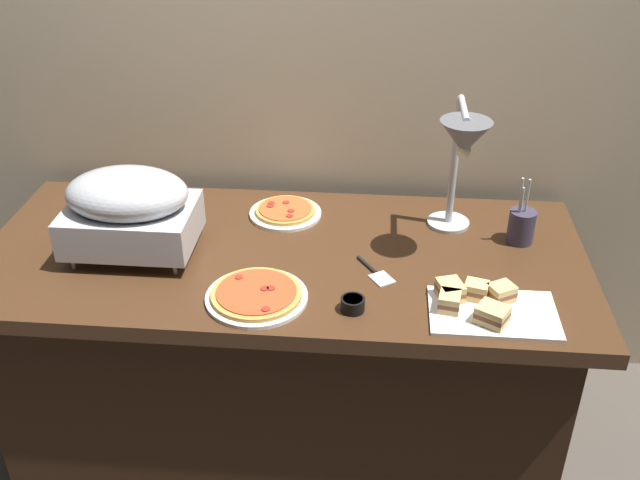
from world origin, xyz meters
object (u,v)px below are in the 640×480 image
Objects in this scene: heat_lamp at (462,147)px; serving_spatula at (375,272)px; chafing_dish at (129,208)px; pizza_plate_front at (257,295)px; pizza_plate_center at (285,212)px; sauce_cup_near at (353,304)px; utensil_holder at (521,226)px; sandwich_platter at (482,305)px.

heat_lamp is 2.83× the size of serving_spatula.
chafing_dish is 1.34× the size of pizza_plate_front.
chafing_dish is 0.54m from pizza_plate_center.
heat_lamp is 0.56m from sauce_cup_near.
utensil_holder is 1.45× the size of serving_spatula.
serving_spatula is (0.31, -0.33, -0.01)m from pizza_plate_center.
chafing_dish is 1.08m from sandwich_platter.
pizza_plate_front is at bearing -150.34° from heat_lamp.
heat_lamp is 6.69× the size of sauce_cup_near.
serving_spatula is at bearing -46.80° from pizza_plate_center.
sauce_cup_near is (0.27, -0.03, 0.01)m from pizza_plate_front.
pizza_plate_center is (0.02, 0.50, -0.00)m from pizza_plate_front.
chafing_dish is 0.77m from serving_spatula.
utensil_holder is at bearing -7.99° from pizza_plate_center.
pizza_plate_center is at bearing 133.20° from serving_spatula.
utensil_holder reaches higher than sauce_cup_near.
pizza_plate_center is 0.78m from utensil_holder.
heat_lamp is at bearing -163.38° from utensil_holder.
sandwich_platter is 2.19× the size of serving_spatula.
chafing_dish is at bearing 160.46° from sauce_cup_near.
pizza_plate_front is at bearing -153.47° from serving_spatula.
utensil_holder reaches higher than pizza_plate_center.
pizza_plate_front is 0.88m from utensil_holder.
pizza_plate_center is at bearing 32.66° from chafing_dish.
heat_lamp is 1.95× the size of utensil_holder.
chafing_dish is 0.75m from sauce_cup_near.
sauce_cup_near is 0.29× the size of utensil_holder.
sauce_cup_near is 0.42× the size of serving_spatula.
chafing_dish reaches higher than serving_spatula.
heat_lamp is at bearing 33.70° from serving_spatula.
serving_spatula is at bearing -153.89° from utensil_holder.
pizza_plate_center is (0.44, 0.28, -0.14)m from chafing_dish.
utensil_holder reaches higher than serving_spatula.
sandwich_platter reaches higher than sauce_cup_near.
heat_lamp reaches higher than sauce_cup_near.
utensil_holder is (0.79, 0.39, 0.05)m from pizza_plate_front.
chafing_dish is 0.49m from pizza_plate_front.
sauce_cup_near reaches higher than serving_spatula.
pizza_plate_front is 1.82× the size of serving_spatula.
sauce_cup_near is at bearing -64.04° from pizza_plate_center.
sauce_cup_near is at bearing -140.95° from utensil_holder.
utensil_holder is at bearing 67.77° from sandwich_platter.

